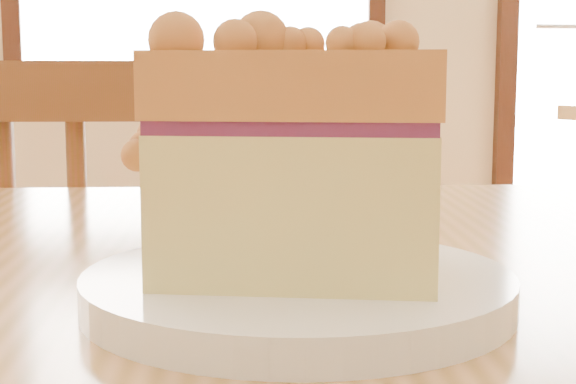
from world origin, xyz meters
The scene contains 2 objects.
plate centered at (0.15, 0.19, 0.76)m, with size 0.20×0.20×0.02m.
cake_slice centered at (0.15, 0.19, 0.82)m, with size 0.15×0.12×0.12m.
Camera 1 is at (0.09, -0.20, 0.86)m, focal length 55.00 mm.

